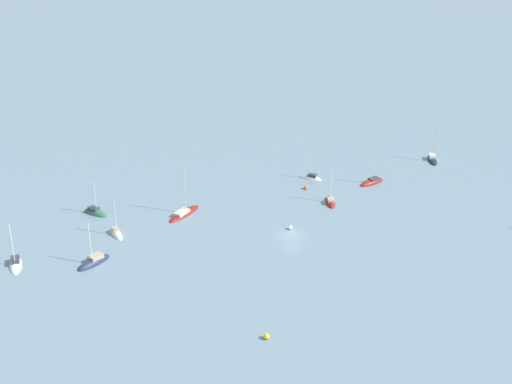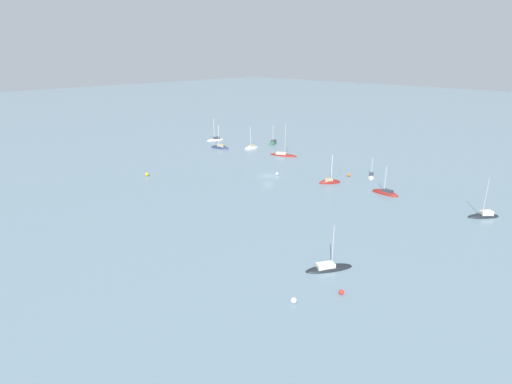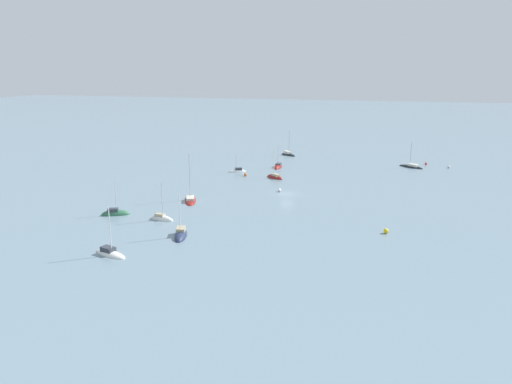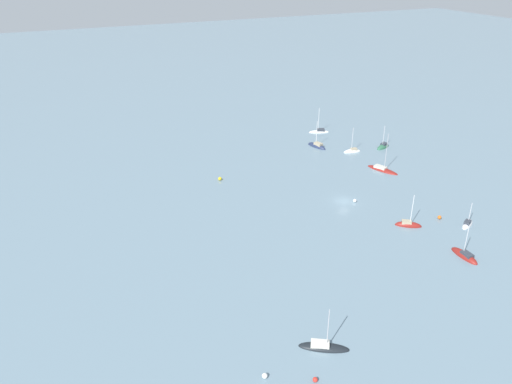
% 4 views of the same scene
% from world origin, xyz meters
% --- Properties ---
extents(ground_plane, '(600.00, 600.00, 0.00)m').
position_xyz_m(ground_plane, '(0.00, 0.00, 0.00)').
color(ground_plane, slate).
extents(sailboat_0, '(3.67, 4.97, 5.74)m').
position_xyz_m(sailboat_0, '(-19.41, -17.27, 0.10)').
color(sailboat_0, silver).
rests_on(sailboat_0, ground_plane).
extents(sailboat_1, '(3.83, 5.72, 7.56)m').
position_xyz_m(sailboat_1, '(23.87, -28.76, 0.10)').
color(sailboat_1, '#2D6647').
rests_on(sailboat_1, ground_plane).
extents(sailboat_2, '(6.22, 1.94, 7.30)m').
position_xyz_m(sailboat_2, '(-27.99, -7.94, 0.08)').
color(sailboat_2, maroon).
rests_on(sailboat_2, ground_plane).
extents(sailboat_3, '(5.48, 7.24, 7.53)m').
position_xyz_m(sailboat_3, '(-37.46, 28.07, 0.11)').
color(sailboat_3, black).
rests_on(sailboat_3, ground_plane).
extents(sailboat_4, '(3.92, 6.45, 8.35)m').
position_xyz_m(sailboat_4, '(42.65, -18.86, 0.13)').
color(sailboat_4, white).
rests_on(sailboat_4, ground_plane).
extents(sailboat_5, '(8.91, 5.36, 10.56)m').
position_xyz_m(sailboat_5, '(10.74, -18.63, 0.11)').
color(sailboat_5, maroon).
rests_on(sailboat_5, ground_plane).
extents(sailboat_6, '(2.46, 5.13, 7.97)m').
position_xyz_m(sailboat_6, '(24.56, -18.78, 0.10)').
color(sailboat_6, white).
rests_on(sailboat_6, ground_plane).
extents(sailboat_7, '(5.44, 5.99, 8.39)m').
position_xyz_m(sailboat_7, '(-47.76, -8.87, 0.14)').
color(sailboat_7, black).
rests_on(sailboat_7, ground_plane).
extents(sailboat_8, '(6.85, 3.77, 8.47)m').
position_xyz_m(sailboat_8, '(32.11, -11.84, 0.11)').
color(sailboat_8, '#232D4C').
rests_on(sailboat_8, ground_plane).
extents(sailboat_9, '(4.48, 5.39, 7.91)m').
position_xyz_m(sailboat_9, '(-14.65, -5.94, 0.09)').
color(sailboat_9, maroon).
rests_on(sailboat_9, ground_plane).
extents(mooring_buoy_0, '(0.69, 0.69, 0.69)m').
position_xyz_m(mooring_buoy_0, '(-42.31, 32.29, 0.34)').
color(mooring_buoy_0, red).
rests_on(mooring_buoy_0, ground_plane).
extents(mooring_buoy_1, '(0.87, 0.87, 0.87)m').
position_xyz_m(mooring_buoy_1, '(22.11, 21.53, 0.44)').
color(mooring_buoy_1, yellow).
rests_on(mooring_buoy_1, ground_plane).
extents(mooring_buoy_2, '(0.80, 0.80, 0.80)m').
position_xyz_m(mooring_buoy_2, '(-15.07, -13.80, 0.40)').
color(mooring_buoy_2, orange).
rests_on(mooring_buoy_2, ground_plane).
extents(mooring_buoy_3, '(0.76, 0.76, 0.76)m').
position_xyz_m(mooring_buoy_3, '(-39.03, 38.09, 0.38)').
color(mooring_buoy_3, white).
rests_on(mooring_buoy_3, ground_plane).
extents(mooring_buoy_4, '(0.77, 0.77, 0.77)m').
position_xyz_m(mooring_buoy_4, '(-1.33, -1.92, 0.39)').
color(mooring_buoy_4, white).
rests_on(mooring_buoy_4, ground_plane).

